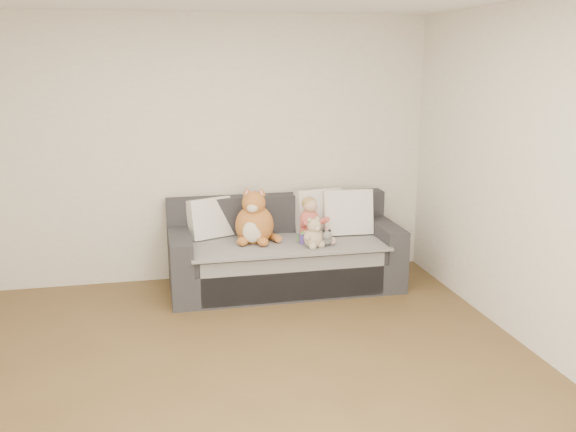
{
  "coord_description": "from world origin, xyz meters",
  "views": [
    {
      "loc": [
        -0.54,
        -3.78,
        2.18
      ],
      "look_at": [
        0.7,
        1.87,
        0.75
      ],
      "focal_mm": 40.0,
      "sensor_mm": 36.0,
      "label": 1
    }
  ],
  "objects_px": {
    "plush_cat": "(254,222)",
    "sippy_cup": "(303,237)",
    "teddy_bear": "(314,235)",
    "toddler": "(311,222)",
    "sofa": "(284,255)"
  },
  "relations": [
    {
      "from": "teddy_bear",
      "to": "sippy_cup",
      "type": "height_order",
      "value": "teddy_bear"
    },
    {
      "from": "plush_cat",
      "to": "teddy_bear",
      "type": "xyz_separation_m",
      "value": [
        0.51,
        -0.28,
        -0.09
      ]
    },
    {
      "from": "toddler",
      "to": "sippy_cup",
      "type": "height_order",
      "value": "toddler"
    },
    {
      "from": "plush_cat",
      "to": "sippy_cup",
      "type": "xyz_separation_m",
      "value": [
        0.44,
        -0.14,
        -0.14
      ]
    },
    {
      "from": "teddy_bear",
      "to": "sippy_cup",
      "type": "xyz_separation_m",
      "value": [
        -0.07,
        0.14,
        -0.05
      ]
    },
    {
      "from": "toddler",
      "to": "plush_cat",
      "type": "distance_m",
      "value": 0.55
    },
    {
      "from": "plush_cat",
      "to": "sippy_cup",
      "type": "height_order",
      "value": "plush_cat"
    },
    {
      "from": "sippy_cup",
      "to": "teddy_bear",
      "type": "bearing_deg",
      "value": -63.39
    },
    {
      "from": "plush_cat",
      "to": "teddy_bear",
      "type": "relative_size",
      "value": 1.9
    },
    {
      "from": "toddler",
      "to": "sofa",
      "type": "bearing_deg",
      "value": 149.37
    },
    {
      "from": "toddler",
      "to": "sippy_cup",
      "type": "relative_size",
      "value": 3.49
    },
    {
      "from": "plush_cat",
      "to": "sippy_cup",
      "type": "relative_size",
      "value": 4.58
    },
    {
      "from": "teddy_bear",
      "to": "toddler",
      "type": "bearing_deg",
      "value": 59.08
    },
    {
      "from": "sofa",
      "to": "sippy_cup",
      "type": "relative_size",
      "value": 17.99
    },
    {
      "from": "toddler",
      "to": "sippy_cup",
      "type": "xyz_separation_m",
      "value": [
        -0.11,
        -0.12,
        -0.11
      ]
    }
  ]
}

